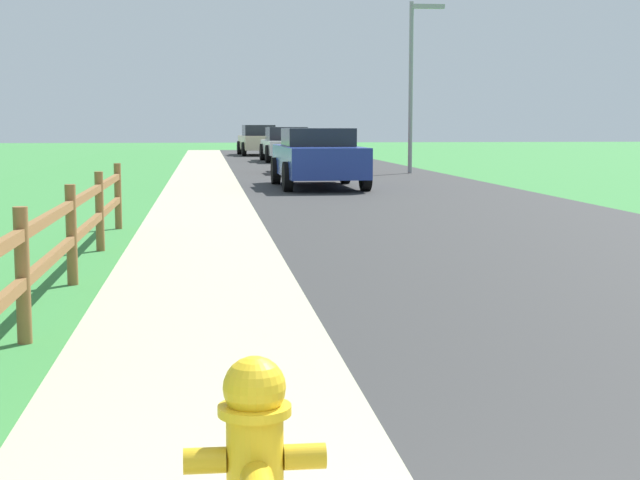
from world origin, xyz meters
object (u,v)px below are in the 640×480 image
object	(u,v)px
parked_car_beige	(258,140)
parked_car_red	(313,151)
parked_car_white	(286,144)
fire_hydrant	(255,458)
street_lamp	(414,71)
parked_suv_blue	(318,157)

from	to	relation	value
parked_car_beige	parked_car_red	bearing A→B (deg)	-87.67
parked_car_red	parked_car_white	distance (m)	10.42
fire_hydrant	parked_car_beige	xyz separation A→B (m)	(2.68, 47.97, 0.39)
fire_hydrant	parked_car_red	xyz separation A→B (m)	(3.45, 28.83, 0.33)
parked_car_beige	street_lamp	world-z (taller)	street_lamp
parked_suv_blue	street_lamp	xyz separation A→B (m)	(4.03, 6.78, 2.63)
parked_car_white	street_lamp	world-z (taller)	street_lamp
parked_suv_blue	parked_car_white	bearing A→B (deg)	87.86
parked_suv_blue	parked_car_red	size ratio (longest dim) A/B	1.16
parked_car_beige	parked_car_white	bearing A→B (deg)	-85.04
parked_suv_blue	street_lamp	size ratio (longest dim) A/B	0.87
parked_suv_blue	parked_car_beige	size ratio (longest dim) A/B	1.00
parked_car_white	street_lamp	distance (m)	11.76
fire_hydrant	street_lamp	world-z (taller)	street_lamp
parked_suv_blue	parked_car_white	size ratio (longest dim) A/B	1.00
parked_car_red	street_lamp	xyz separation A→B (m)	(3.35, -0.53, 2.68)
parked_car_red	street_lamp	world-z (taller)	street_lamp
parked_suv_blue	parked_car_white	distance (m)	17.74
fire_hydrant	parked_car_beige	bearing A→B (deg)	86.81
parked_car_red	parked_car_beige	size ratio (longest dim) A/B	0.86
parked_suv_blue	parked_car_beige	distance (m)	26.44
fire_hydrant	parked_suv_blue	bearing A→B (deg)	82.66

